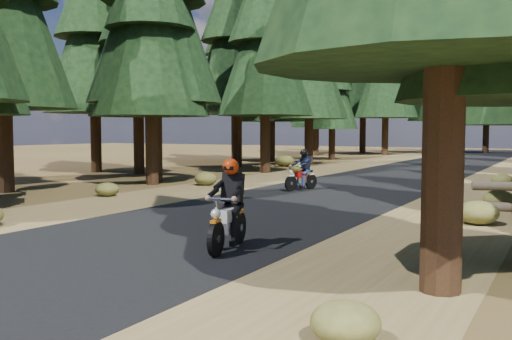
{
  "coord_description": "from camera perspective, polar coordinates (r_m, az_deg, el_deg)",
  "views": [
    {
      "loc": [
        7.11,
        -11.31,
        2.12
      ],
      "look_at": [
        0.0,
        1.5,
        1.1
      ],
      "focal_mm": 40.0,
      "sensor_mm": 36.0,
      "label": 1
    }
  ],
  "objects": [
    {
      "name": "shoulder_r",
      "position": [
        16.64,
        20.15,
        -3.57
      ],
      "size": [
        3.2,
        100.0,
        0.01
      ],
      "primitive_type": "cube",
      "color": "brown",
      "rests_on": "ground"
    },
    {
      "name": "road",
      "position": [
        17.92,
        5.45,
        -2.81
      ],
      "size": [
        6.0,
        100.0,
        0.01
      ],
      "primitive_type": "cube",
      "color": "black",
      "rests_on": "ground"
    },
    {
      "name": "rider_lead",
      "position": [
        10.1,
        -2.82,
        -5.01
      ],
      "size": [
        0.9,
        1.88,
        1.61
      ],
      "rotation": [
        0.0,
        0.0,
        3.35
      ],
      "color": "silver",
      "rests_on": "road"
    },
    {
      "name": "ground",
      "position": [
        13.53,
        -3.1,
        -5.04
      ],
      "size": [
        120.0,
        120.0,
        0.0
      ],
      "primitive_type": "plane",
      "color": "#433417",
      "rests_on": "ground"
    },
    {
      "name": "pine_forest",
      "position": [
        33.63,
        16.85,
        13.7
      ],
      "size": [
        34.59,
        55.08,
        16.32
      ],
      "color": "black",
      "rests_on": "ground"
    },
    {
      "name": "rider_follow",
      "position": [
        20.17,
        4.54,
        -0.66
      ],
      "size": [
        0.97,
        1.7,
        1.45
      ],
      "rotation": [
        0.0,
        0.0,
        2.83
      ],
      "color": "maroon",
      "rests_on": "road"
    },
    {
      "name": "understory_shrubs",
      "position": [
        22.74,
        10.74,
        -0.73
      ],
      "size": [
        15.11,
        29.05,
        0.67
      ],
      "color": "#474C1E",
      "rests_on": "ground"
    },
    {
      "name": "shoulder_l",
      "position": [
        20.19,
        -6.61,
        -2.06
      ],
      "size": [
        3.2,
        100.0,
        0.01
      ],
      "primitive_type": "cube",
      "color": "brown",
      "rests_on": "ground"
    }
  ]
}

